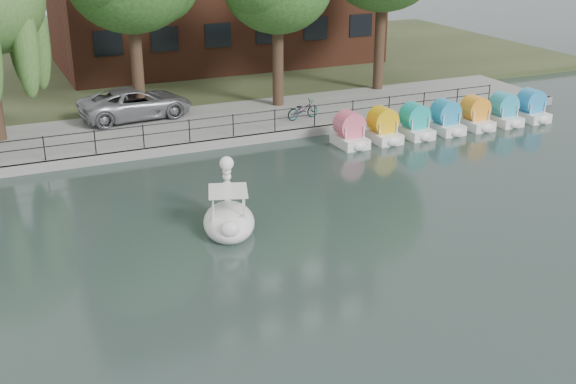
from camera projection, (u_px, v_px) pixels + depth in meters
ground_plane at (330, 286)px, 20.06m from camera, size 120.00×120.00×0.00m
promenade at (173, 130)px, 33.57m from camera, size 40.00×6.00×0.40m
kerb at (192, 147)px, 31.07m from camera, size 40.00×0.25×0.40m
land_strip at (112, 72)px, 45.46m from camera, size 60.00×22.00×0.36m
railing at (189, 125)px, 30.89m from camera, size 32.00×0.05×1.00m
minivan at (136, 101)px, 34.32m from camera, size 3.38×6.35×1.70m
bicycle at (303, 109)px, 34.37m from camera, size 0.89×1.80×1.00m
swan_boat at (229, 216)px, 23.40m from camera, size 2.41×3.04×2.25m
pedal_boat_row at (446, 120)px, 33.67m from camera, size 11.35×1.70×1.40m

